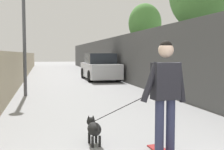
{
  "coord_description": "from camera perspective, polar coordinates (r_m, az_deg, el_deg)",
  "views": [
    {
      "loc": [
        -2.34,
        1.61,
        1.52
      ],
      "look_at": [
        4.45,
        -0.03,
        1.0
      ],
      "focal_mm": 46.23,
      "sensor_mm": 36.0,
      "label": 1
    }
  ],
  "objects": [
    {
      "name": "ground_plane",
      "position": [
        16.49,
        -7.9,
        -1.1
      ],
      "size": [
        80.0,
        80.0,
        0.0
      ],
      "primitive_type": "plane",
      "color": "gray"
    },
    {
      "name": "car_near",
      "position": [
        16.81,
        -2.42,
        1.49
      ],
      "size": [
        4.21,
        1.8,
        1.54
      ],
      "color": "silver",
      "rests_on": "ground"
    },
    {
      "name": "wall_left",
      "position": [
        14.41,
        -18.21,
        1.15
      ],
      "size": [
        48.0,
        0.3,
        1.59
      ],
      "primitive_type": "cube",
      "color": "tan",
      "rests_on": "ground"
    },
    {
      "name": "person_skateboarder",
      "position": [
        4.19,
        10.51,
        -2.53
      ],
      "size": [
        0.24,
        0.71,
        1.62
      ],
      "color": "#333859",
      "rests_on": "skateboard"
    },
    {
      "name": "lamp_post",
      "position": [
        10.94,
        -17.07,
        12.08
      ],
      "size": [
        0.36,
        0.36,
        4.47
      ],
      "color": "#4C4C51",
      "rests_on": "ground"
    },
    {
      "name": "fence_right",
      "position": [
        15.0,
        3.49,
        3.27
      ],
      "size": [
        48.0,
        0.3,
        2.54
      ],
      "primitive_type": "cube",
      "color": "#4C4C4C",
      "rests_on": "ground"
    },
    {
      "name": "tree_right_near",
      "position": [
        16.41,
        6.52,
        9.96
      ],
      "size": [
        1.83,
        1.83,
        4.31
      ],
      "color": "brown",
      "rests_on": "ground"
    },
    {
      "name": "dog",
      "position": [
        4.91,
        -3.57,
        -10.45
      ],
      "size": [
        1.18,
        1.01,
        1.06
      ],
      "color": "black",
      "rests_on": "ground"
    }
  ]
}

